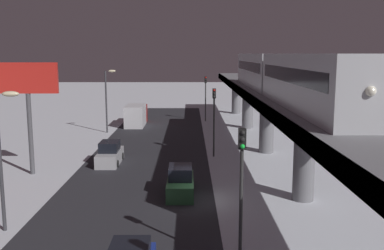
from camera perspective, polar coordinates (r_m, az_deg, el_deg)
ground_plane at (r=29.29m, az=0.03°, el=-9.75°), size 240.00×240.00×0.00m
avenue_asphalt at (r=29.54m, az=-7.87°, el=-9.67°), size 11.00×98.27×0.01m
elevated_railway at (r=28.97m, az=14.50°, el=0.55°), size 5.00×98.27×6.17m
subway_train at (r=37.08m, az=11.42°, el=6.64°), size 2.94×36.87×3.40m
sedan_silver at (r=39.08m, az=-10.70°, el=-3.83°), size 1.91×4.55×1.97m
sedan_green at (r=30.21m, az=-1.52°, el=-7.56°), size 1.80×4.60×1.97m
box_truck at (r=59.46m, az=-7.30°, el=1.30°), size 2.40×7.40×2.80m
traffic_light_near at (r=19.28m, az=6.49°, el=-6.93°), size 0.32×0.44×6.40m
traffic_light_mid at (r=40.43m, az=2.90°, el=1.67°), size 0.32×0.44×6.40m
traffic_light_far at (r=61.92m, az=1.79°, el=4.34°), size 0.32×0.44×6.40m
commercial_billboard at (r=36.45m, az=-20.70°, el=4.41°), size 4.80×0.36×8.90m
street_lamp_near at (r=25.20m, az=-23.48°, el=-2.34°), size 1.35×0.44×7.65m
street_lamp_far at (r=53.82m, az=-10.95°, el=4.09°), size 1.35×0.44×7.65m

